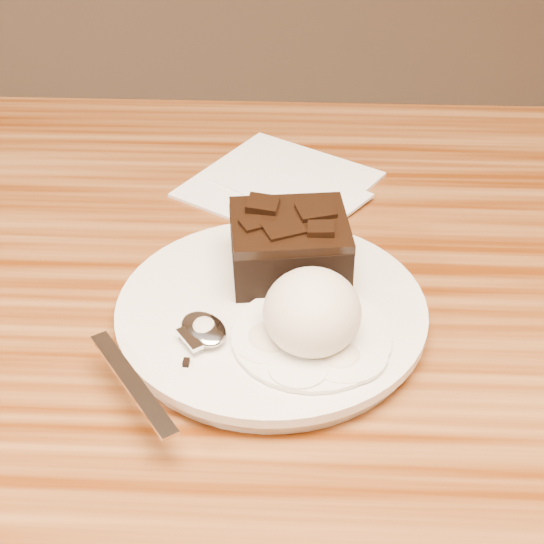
{
  "coord_description": "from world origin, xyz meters",
  "views": [
    {
      "loc": [
        0.11,
        -0.42,
        1.14
      ],
      "look_at": [
        0.09,
        0.04,
        0.79
      ],
      "focal_mm": 55.23,
      "sensor_mm": 36.0,
      "label": 1
    }
  ],
  "objects_px": {
    "ice_cream_scoop": "(312,312)",
    "napkin": "(279,183)",
    "spoon": "(204,331)",
    "brownie": "(289,250)",
    "plate": "(271,316)"
  },
  "relations": [
    {
      "from": "ice_cream_scoop",
      "to": "plate",
      "type": "bearing_deg",
      "value": 129.55
    },
    {
      "from": "ice_cream_scoop",
      "to": "napkin",
      "type": "xyz_separation_m",
      "value": [
        -0.03,
        0.23,
        -0.04
      ]
    },
    {
      "from": "spoon",
      "to": "napkin",
      "type": "relative_size",
      "value": 1.12
    },
    {
      "from": "brownie",
      "to": "plate",
      "type": "bearing_deg",
      "value": -105.28
    },
    {
      "from": "brownie",
      "to": "napkin",
      "type": "distance_m",
      "value": 0.16
    },
    {
      "from": "brownie",
      "to": "spoon",
      "type": "relative_size",
      "value": 0.52
    },
    {
      "from": "ice_cream_scoop",
      "to": "napkin",
      "type": "distance_m",
      "value": 0.23
    },
    {
      "from": "napkin",
      "to": "spoon",
      "type": "bearing_deg",
      "value": -100.55
    },
    {
      "from": "spoon",
      "to": "brownie",
      "type": "bearing_deg",
      "value": 19.0
    },
    {
      "from": "plate",
      "to": "spoon",
      "type": "bearing_deg",
      "value": -141.96
    },
    {
      "from": "brownie",
      "to": "ice_cream_scoop",
      "type": "bearing_deg",
      "value": -77.49
    },
    {
      "from": "brownie",
      "to": "napkin",
      "type": "bearing_deg",
      "value": 94.66
    },
    {
      "from": "plate",
      "to": "brownie",
      "type": "height_order",
      "value": "brownie"
    },
    {
      "from": "ice_cream_scoop",
      "to": "napkin",
      "type": "relative_size",
      "value": 0.49
    },
    {
      "from": "plate",
      "to": "ice_cream_scoop",
      "type": "distance_m",
      "value": 0.05
    }
  ]
}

